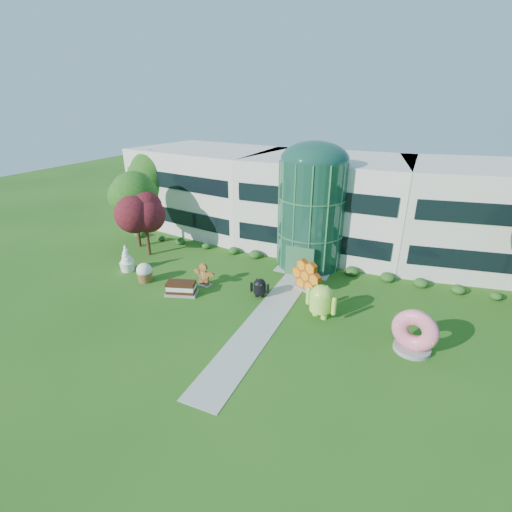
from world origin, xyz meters
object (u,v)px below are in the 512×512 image
at_px(android_green, 321,299).
at_px(gingerbread, 204,274).
at_px(android_black, 260,286).
at_px(donut, 415,330).

bearing_deg(android_green, gingerbread, -165.94).
xyz_separation_m(android_green, android_black, (-5.21, 0.94, -0.57)).
height_order(donut, gingerbread, donut).
xyz_separation_m(android_green, donut, (6.35, -1.44, -0.01)).
relative_size(android_black, donut, 0.62).
xyz_separation_m(android_green, gingerbread, (-10.31, 0.84, -0.44)).
xyz_separation_m(android_black, gingerbread, (-5.10, -0.10, 0.13)).
bearing_deg(gingerbread, android_green, 1.15).
bearing_deg(gingerbread, donut, -1.98).
distance_m(android_green, android_black, 5.32).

